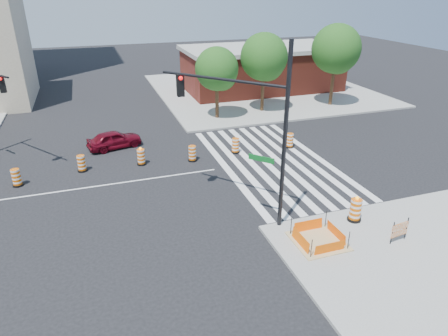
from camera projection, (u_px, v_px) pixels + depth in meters
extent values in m
plane|color=black|center=(98.00, 186.00, 22.87)|extent=(120.00, 120.00, 0.00)
cube|color=gray|center=(261.00, 89.00, 43.56)|extent=(22.00, 22.00, 0.15)
cube|color=silver|center=(226.00, 168.00, 25.14)|extent=(0.45, 13.50, 0.01)
cube|color=silver|center=(240.00, 166.00, 25.40)|extent=(0.45, 13.50, 0.01)
cube|color=silver|center=(253.00, 164.00, 25.66)|extent=(0.45, 13.50, 0.01)
cube|color=silver|center=(266.00, 162.00, 25.92)|extent=(0.45, 13.50, 0.01)
cube|color=silver|center=(278.00, 160.00, 26.19)|extent=(0.45, 13.50, 0.01)
cube|color=silver|center=(290.00, 159.00, 26.45)|extent=(0.45, 13.50, 0.01)
cube|color=silver|center=(302.00, 157.00, 26.71)|extent=(0.45, 13.50, 0.01)
cube|color=silver|center=(314.00, 155.00, 26.97)|extent=(0.45, 13.50, 0.01)
cube|color=silver|center=(98.00, 186.00, 22.87)|extent=(14.00, 0.12, 0.01)
cube|color=tan|center=(318.00, 241.00, 17.68)|extent=(2.20, 2.20, 0.05)
cube|color=#F75C04|center=(330.00, 248.00, 16.80)|extent=(1.44, 0.02, 0.55)
cube|color=#F75C04|center=(308.00, 226.00, 18.35)|extent=(1.44, 0.02, 0.55)
cube|color=#F75C04|center=(300.00, 240.00, 17.31)|extent=(0.02, 1.44, 0.55)
cube|color=#F75C04|center=(336.00, 233.00, 17.84)|extent=(0.02, 1.44, 0.55)
cylinder|color=black|center=(311.00, 249.00, 16.46)|extent=(0.04, 0.04, 0.90)
cylinder|color=black|center=(349.00, 241.00, 16.99)|extent=(0.04, 0.04, 0.90)
cylinder|color=black|center=(291.00, 226.00, 18.01)|extent=(0.04, 0.04, 0.90)
cylinder|color=black|center=(326.00, 219.00, 18.54)|extent=(0.04, 0.04, 0.90)
cube|color=maroon|center=(262.00, 71.00, 42.71)|extent=(16.00, 8.00, 4.20)
cube|color=gray|center=(262.00, 48.00, 41.74)|extent=(16.50, 8.50, 0.40)
imported|color=#590714|center=(114.00, 139.00, 27.95)|extent=(3.97, 2.37, 1.27)
cylinder|color=black|center=(285.00, 141.00, 17.18)|extent=(0.19, 0.19, 8.47)
cylinder|color=black|center=(221.00, 79.00, 17.63)|extent=(4.30, 4.84, 0.13)
cube|color=black|center=(180.00, 85.00, 18.86)|extent=(0.34, 0.30, 1.06)
sphere|color=#FF0C0C|center=(181.00, 78.00, 18.55)|extent=(0.19, 0.19, 0.19)
cube|color=#0C591E|center=(261.00, 159.00, 18.10)|extent=(0.87, 0.98, 0.26)
cube|color=black|center=(2.00, 84.00, 22.11)|extent=(0.30, 0.26, 0.94)
sphere|color=#FF0C0C|center=(0.00, 79.00, 21.82)|extent=(0.17, 0.17, 0.17)
cylinder|color=black|center=(354.00, 219.00, 19.28)|extent=(0.66, 0.66, 0.11)
cylinder|color=#DD5C04|center=(355.00, 209.00, 19.04)|extent=(0.53, 0.53, 1.05)
sphere|color=#FF990C|center=(357.00, 198.00, 18.79)|extent=(0.18, 0.18, 0.18)
cube|color=#DD5C04|center=(400.00, 226.00, 17.38)|extent=(0.95, 0.16, 0.31)
cube|color=#DD5C04|center=(399.00, 233.00, 17.53)|extent=(0.95, 0.16, 0.25)
cylinder|color=black|center=(392.00, 233.00, 17.30)|extent=(0.04, 0.04, 1.12)
cylinder|color=black|center=(406.00, 228.00, 17.64)|extent=(0.04, 0.04, 1.12)
cylinder|color=#382314|center=(217.00, 97.00, 33.44)|extent=(0.30, 0.30, 3.79)
sphere|color=#1A4A15|center=(217.00, 69.00, 32.44)|extent=(3.55, 3.55, 3.55)
sphere|color=#1A4A15|center=(221.00, 75.00, 33.06)|extent=(2.60, 2.60, 2.60)
sphere|color=#1A4A15|center=(213.00, 74.00, 32.33)|extent=(2.37, 2.37, 2.37)
cylinder|color=#382314|center=(263.00, 88.00, 35.22)|extent=(0.29, 0.29, 4.34)
sphere|color=#1A4A15|center=(264.00, 57.00, 34.08)|extent=(4.07, 4.07, 4.07)
sphere|color=#1A4A15|center=(267.00, 64.00, 34.74)|extent=(2.98, 2.98, 2.98)
sphere|color=#1A4A15|center=(261.00, 62.00, 33.99)|extent=(2.71, 2.71, 2.71)
cylinder|color=#382314|center=(333.00, 81.00, 36.93)|extent=(0.31, 0.31, 4.68)
sphere|color=#1A4A15|center=(336.00, 49.00, 35.70)|extent=(4.39, 4.39, 4.39)
sphere|color=#1A4A15|center=(338.00, 56.00, 36.40)|extent=(3.22, 3.22, 3.22)
sphere|color=#1A4A15|center=(333.00, 54.00, 35.60)|extent=(2.93, 2.93, 2.93)
cylinder|color=black|center=(18.00, 185.00, 22.91)|extent=(0.60, 0.60, 0.10)
cylinder|color=#DD5C04|center=(16.00, 177.00, 22.70)|extent=(0.48, 0.48, 0.95)
cylinder|color=black|center=(83.00, 170.00, 24.70)|extent=(0.60, 0.60, 0.10)
cylinder|color=#DD5C04|center=(81.00, 163.00, 24.49)|extent=(0.48, 0.48, 0.95)
cylinder|color=black|center=(142.00, 164.00, 25.61)|extent=(0.60, 0.60, 0.10)
cylinder|color=#DD5C04|center=(141.00, 156.00, 25.40)|extent=(0.48, 0.48, 0.95)
sphere|color=#FF990C|center=(140.00, 148.00, 25.17)|extent=(0.16, 0.16, 0.16)
cylinder|color=black|center=(193.00, 160.00, 26.15)|extent=(0.60, 0.60, 0.10)
cylinder|color=#DD5C04|center=(192.00, 153.00, 25.94)|extent=(0.48, 0.48, 0.95)
cylinder|color=black|center=(235.00, 152.00, 27.40)|extent=(0.60, 0.60, 0.10)
cylinder|color=#DD5C04|center=(235.00, 145.00, 27.19)|extent=(0.48, 0.48, 0.95)
cylinder|color=black|center=(289.00, 147.00, 28.29)|extent=(0.60, 0.60, 0.10)
cylinder|color=#DD5C04|center=(290.00, 140.00, 28.08)|extent=(0.48, 0.48, 0.95)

